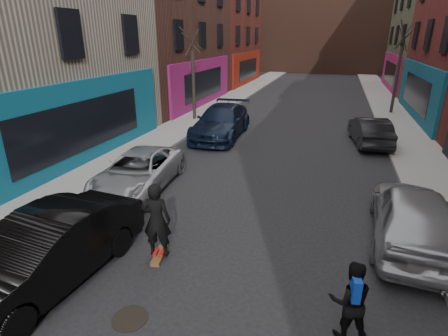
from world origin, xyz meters
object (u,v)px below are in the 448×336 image
Objects in this scene: pedestrian at (350,300)px; parked_left_mid at (45,252)px; parked_right_far at (413,216)px; skateboard at (159,256)px; skateboarder at (157,220)px; parked_left_far at (138,171)px; parked_left_end at (221,122)px; parked_right_end at (370,131)px; tree_left_far at (193,67)px; tree_right_far at (399,62)px; manhole at (130,318)px.

parked_left_mid is at bearing -6.00° from pedestrian.
skateboard is (-5.97, -2.59, -0.75)m from parked_right_far.
skateboarder is (-5.97, -2.59, 0.24)m from parked_right_far.
parked_left_end is (0.67, 7.44, 0.18)m from parked_left_far.
skateboard is at bearing 57.03° from parked_right_end.
parked_left_end is 1.22× the size of parked_right_far.
parked_left_far is 1.00× the size of parked_right_far.
tree_left_far is 1.38× the size of parked_left_far.
parked_left_far is (-10.21, -16.61, -2.88)m from tree_right_far.
skateboarder is (2.65, -3.60, 0.39)m from parked_left_far.
parked_left_end is 7.60m from parked_right_end.
manhole is at bearing 1.81° from pedestrian.
parked_left_far is at bearing -121.58° from tree_right_far.
parked_left_far reaches higher than manhole.
pedestrian is (-1.60, -3.72, -0.01)m from parked_right_far.
pedestrian reaches higher than manhole.
tree_right_far is 21.72m from skateboarder.
skateboarder reaches higher than skateboard.
tree_right_far is 1.45× the size of parked_right_far.
tree_left_far is 4.18× the size of pedestrian.
skateboarder is at bearing 0.00° from skateboard.
tree_right_far is 1.62× the size of parked_right_end.
skateboard is 2.03m from manhole.
parked_right_far reaches higher than parked_left_far.
parked_left_mid is 2.39m from manhole.
skateboarder is (0.00, 0.00, 0.99)m from skateboard.
tree_right_far is 1.19× the size of parked_left_end.
skateboard is at bearing -110.53° from tree_right_far.
parked_right_far is (7.80, 4.19, -0.00)m from parked_left_mid.
skateboarder is at bearing 57.03° from parked_right_end.
parked_left_far is 6.73× the size of manhole.
parked_right_far is 6.51m from skateboarder.
parked_right_end is at bearing 65.62° from parked_left_mid.
tree_right_far is at bearing 25.82° from tree_left_far.
tree_right_far is 1.44× the size of parked_left_far.
parked_right_far is (8.61, -1.01, 0.15)m from parked_left_far.
parked_left_mid is 5.26m from parked_left_far.
manhole is at bearing -82.21° from parked_left_end.
parked_left_mid is 12.64m from parked_left_end.
tree_right_far is 8.98m from parked_right_end.
tree_left_far is 1.55× the size of parked_right_end.
tree_left_far is 16.30m from parked_left_mid.
pedestrian is at bearing 154.22° from skateboarder.
pedestrian is at bearing -98.53° from tree_right_far.
skateboarder is at bearing 45.40° from parked_left_mid.
skateboarder reaches higher than parked_right_end.
parked_left_far is 3.03× the size of pedestrian.
parked_left_far is 7.48m from parked_left_end.
parked_left_end is 11.24m from skateboard.
parked_left_far is (2.19, -10.61, -2.73)m from tree_left_far.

